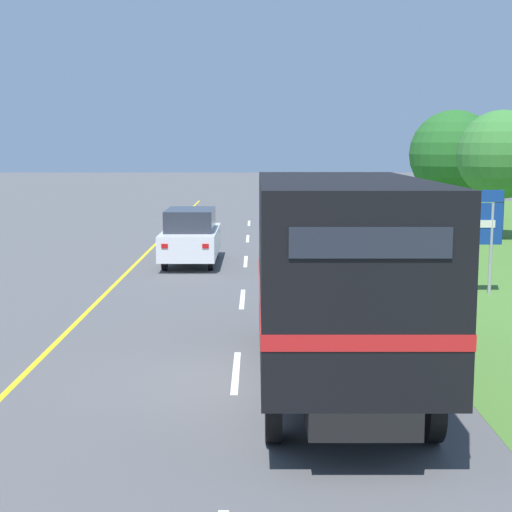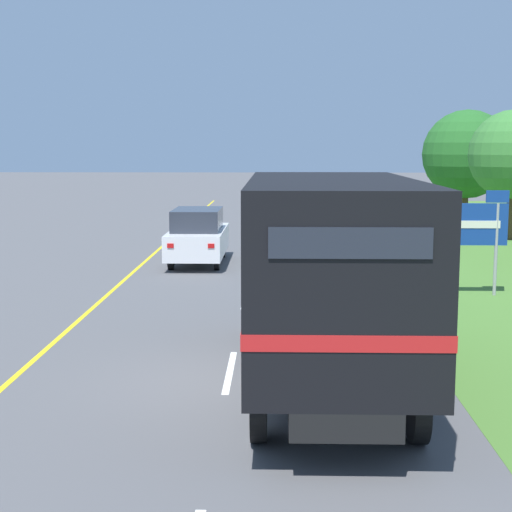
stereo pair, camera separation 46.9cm
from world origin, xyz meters
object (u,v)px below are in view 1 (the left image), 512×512
horse_trailer_truck (338,270)px  roadside_tree_mid (504,155)px  highway_sign (471,228)px  lead_car_white (193,236)px  roadside_tree_far (456,154)px

horse_trailer_truck → roadside_tree_mid: 22.51m
horse_trailer_truck → highway_sign: bearing=61.6°
lead_car_white → roadside_tree_far: 18.84m
horse_trailer_truck → roadside_tree_mid: size_ratio=1.51×
horse_trailer_truck → highway_sign: (4.36, 8.07, -0.15)m
highway_sign → roadside_tree_far: size_ratio=0.49×
highway_sign → roadside_tree_far: (4.40, 19.50, 1.69)m
lead_car_white → roadside_tree_far: roadside_tree_far is taller
roadside_tree_mid → roadside_tree_far: (-0.28, 7.01, -0.06)m
highway_sign → roadside_tree_mid: 13.45m
roadside_tree_mid → horse_trailer_truck: bearing=-113.7°
lead_car_white → highway_sign: size_ratio=1.62×
lead_car_white → roadside_tree_mid: 14.62m
lead_car_white → highway_sign: (7.85, -5.42, 0.85)m
horse_trailer_truck → roadside_tree_far: size_ratio=1.43×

